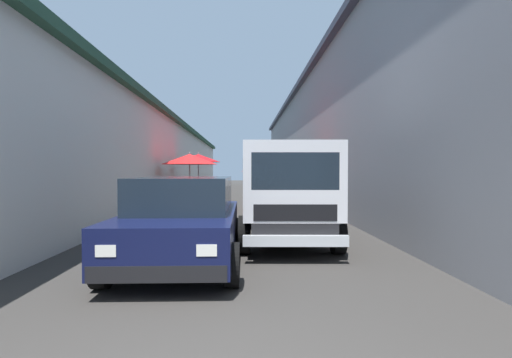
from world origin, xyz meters
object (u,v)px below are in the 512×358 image
(hatchback_car, at_px, (184,219))
(delivery_truck, at_px, (288,196))
(fruit_stall_far_left, at_px, (191,166))
(fruit_stall_near_right, at_px, (274,169))
(plastic_stool, at_px, (197,217))
(fruit_stall_far_right, at_px, (198,166))
(vendor_by_crates, at_px, (261,184))

(hatchback_car, height_order, delivery_truck, delivery_truck)
(fruit_stall_far_left, height_order, fruit_stall_near_right, fruit_stall_far_left)
(fruit_stall_near_right, distance_m, plastic_stool, 5.15)
(fruit_stall_near_right, relative_size, delivery_truck, 0.50)
(fruit_stall_far_left, xyz_separation_m, hatchback_car, (-9.10, -1.17, -1.03))
(fruit_stall_far_right, distance_m, plastic_stool, 8.56)
(fruit_stall_far_right, height_order, hatchback_car, fruit_stall_far_right)
(hatchback_car, xyz_separation_m, vendor_by_crates, (12.71, -1.90, 0.17))
(fruit_stall_far_left, distance_m, hatchback_car, 9.24)
(fruit_stall_far_right, bearing_deg, hatchback_car, -174.30)
(delivery_truck, bearing_deg, hatchback_car, 124.24)
(fruit_stall_far_left, height_order, vendor_by_crates, fruit_stall_far_left)
(fruit_stall_near_right, relative_size, vendor_by_crates, 1.57)
(fruit_stall_far_right, distance_m, hatchback_car, 12.10)
(fruit_stall_near_right, distance_m, delivery_truck, 6.72)
(fruit_stall_near_right, height_order, plastic_stool, fruit_stall_near_right)
(fruit_stall_near_right, xyz_separation_m, plastic_stool, (-4.38, 2.39, -1.29))
(vendor_by_crates, xyz_separation_m, plastic_stool, (-9.09, 2.13, -0.58))
(delivery_truck, relative_size, vendor_by_crates, 3.14)
(fruit_stall_far_right, bearing_deg, plastic_stool, -173.40)
(delivery_truck, xyz_separation_m, plastic_stool, (2.32, 2.15, -0.71))
(hatchback_car, relative_size, vendor_by_crates, 2.47)
(delivery_truck, height_order, vendor_by_crates, delivery_truck)
(fruit_stall_far_left, relative_size, plastic_stool, 5.34)
(fruit_stall_far_left, height_order, fruit_stall_far_right, fruit_stall_far_right)
(vendor_by_crates, bearing_deg, delivery_truck, -179.88)
(delivery_truck, distance_m, plastic_stool, 3.24)
(hatchback_car, relative_size, delivery_truck, 0.79)
(hatchback_car, distance_m, vendor_by_crates, 12.86)
(fruit_stall_far_right, relative_size, plastic_stool, 5.61)
(fruit_stall_far_left, relative_size, fruit_stall_far_right, 0.95)
(fruit_stall_far_left, xyz_separation_m, plastic_stool, (-5.48, -0.94, -1.44))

